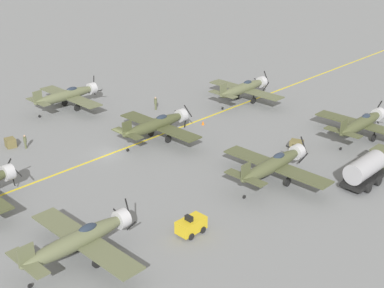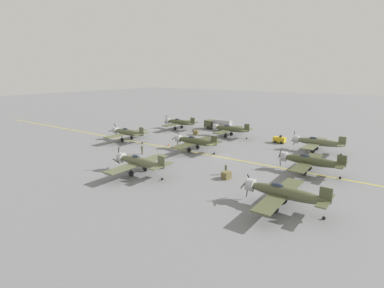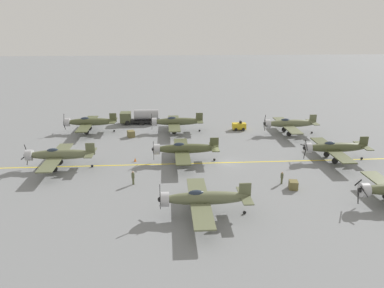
% 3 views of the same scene
% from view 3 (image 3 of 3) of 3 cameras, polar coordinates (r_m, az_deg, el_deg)
% --- Properties ---
extents(ground_plane, '(400.00, 400.00, 0.00)m').
position_cam_3_polar(ground_plane, '(55.97, 4.76, -2.86)').
color(ground_plane, slate).
extents(taxiway_stripe, '(0.30, 160.00, 0.01)m').
position_cam_3_polar(taxiway_stripe, '(55.97, 4.76, -2.85)').
color(taxiway_stripe, yellow).
rests_on(taxiway_stripe, ground).
extents(airplane_mid_right, '(12.00, 9.98, 3.65)m').
position_cam_3_polar(airplane_mid_right, '(71.18, -2.50, 3.42)').
color(airplane_mid_right, '#4C5133').
rests_on(airplane_mid_right, ground).
extents(airplane_far_center, '(12.00, 9.98, 3.65)m').
position_cam_3_polar(airplane_far_center, '(56.37, -19.68, -1.55)').
color(airplane_far_center, '#5B6042').
rests_on(airplane_far_center, ground).
extents(airplane_mid_center, '(12.00, 9.98, 3.65)m').
position_cam_3_polar(airplane_mid_center, '(55.59, -1.21, -0.74)').
color(airplane_mid_center, '#454A2B').
rests_on(airplane_mid_center, ground).
extents(airplane_near_right, '(12.00, 9.98, 3.74)m').
position_cam_3_polar(airplane_near_right, '(72.07, 14.56, 3.03)').
color(airplane_near_right, '#5D6243').
rests_on(airplane_near_right, ground).
extents(airplane_mid_left, '(12.00, 9.98, 3.79)m').
position_cam_3_polar(airplane_mid_left, '(40.21, 1.68, -8.30)').
color(airplane_mid_left, '#5D6244').
rests_on(airplane_mid_left, ground).
extents(airplane_far_right, '(12.00, 9.98, 3.69)m').
position_cam_3_polar(airplane_far_right, '(73.48, -15.39, 3.25)').
color(airplane_far_right, '#494E30').
rests_on(airplane_far_right, ground).
extents(airplane_near_center, '(12.00, 9.98, 3.65)m').
position_cam_3_polar(airplane_near_center, '(60.07, 20.83, -0.51)').
color(airplane_near_center, '#464B2C').
rests_on(airplane_near_center, ground).
extents(fuel_tanker, '(2.67, 8.00, 2.98)m').
position_cam_3_polar(fuel_tanker, '(77.99, -7.96, 4.16)').
color(fuel_tanker, black).
rests_on(fuel_tanker, ground).
extents(tow_tractor, '(1.57, 2.60, 1.79)m').
position_cam_3_polar(tow_tractor, '(73.31, 7.19, 2.73)').
color(tow_tractor, gold).
rests_on(tow_tractor, ground).
extents(ground_crew_walking, '(0.36, 0.36, 1.65)m').
position_cam_3_polar(ground_crew_walking, '(49.67, 13.54, -4.95)').
color(ground_crew_walking, '#515638').
rests_on(ground_crew_walking, ground).
extents(ground_crew_inspecting, '(0.40, 0.40, 1.82)m').
position_cam_3_polar(ground_crew_inspecting, '(48.68, -8.97, -5.02)').
color(ground_crew_inspecting, '#515638').
rests_on(ground_crew_inspecting, ground).
extents(supply_crate_by_tanker, '(1.43, 1.26, 1.05)m').
position_cam_3_polar(supply_crate_by_tanker, '(48.71, 15.18, -6.04)').
color(supply_crate_by_tanker, brown).
rests_on(supply_crate_by_tanker, ground).
extents(supply_crate_mid_lane, '(1.71, 1.57, 1.17)m').
position_cam_3_polar(supply_crate_mid_lane, '(69.14, -9.27, 1.53)').
color(supply_crate_mid_lane, brown).
rests_on(supply_crate_mid_lane, ground).
extents(traffic_cone, '(0.36, 0.36, 0.55)m').
position_cam_3_polar(traffic_cone, '(56.84, -8.66, -2.38)').
color(traffic_cone, orange).
rests_on(traffic_cone, ground).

